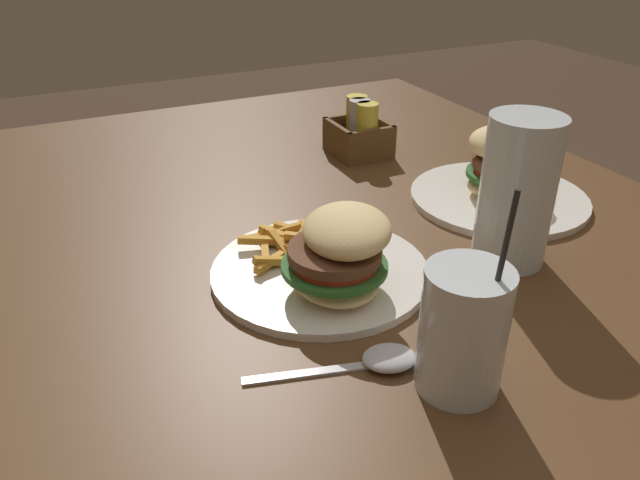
% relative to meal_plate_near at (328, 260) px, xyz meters
% --- Properties ---
extents(dining_table, '(1.69, 1.07, 0.75)m').
position_rel_meal_plate_near_xyz_m(dining_table, '(0.07, 0.04, -0.13)').
color(dining_table, brown).
rests_on(dining_table, ground_plane).
extents(meal_plate_near, '(0.26, 0.26, 0.11)m').
position_rel_meal_plate_near_xyz_m(meal_plate_near, '(0.00, 0.00, 0.00)').
color(meal_plate_near, white).
rests_on(meal_plate_near, dining_table).
extents(beer_glass, '(0.09, 0.09, 0.18)m').
position_rel_meal_plate_near_xyz_m(beer_glass, '(0.04, 0.23, 0.05)').
color(beer_glass, silver).
rests_on(beer_glass, dining_table).
extents(juice_glass, '(0.08, 0.08, 0.20)m').
position_rel_meal_plate_near_xyz_m(juice_glass, '(0.20, 0.03, 0.02)').
color(juice_glass, silver).
rests_on(juice_glass, dining_table).
extents(spoon, '(0.07, 0.17, 0.01)m').
position_rel_meal_plate_near_xyz_m(spoon, '(0.15, -0.02, -0.03)').
color(spoon, silver).
rests_on(spoon, dining_table).
extents(meal_plate_far, '(0.26, 0.26, 0.11)m').
position_rel_meal_plate_near_xyz_m(meal_plate_far, '(-0.10, 0.33, -0.00)').
color(meal_plate_far, white).
rests_on(meal_plate_far, dining_table).
extents(condiment_caddy, '(0.10, 0.09, 0.10)m').
position_rel_meal_plate_near_xyz_m(condiment_caddy, '(-0.36, 0.24, 0.01)').
color(condiment_caddy, brown).
rests_on(condiment_caddy, dining_table).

